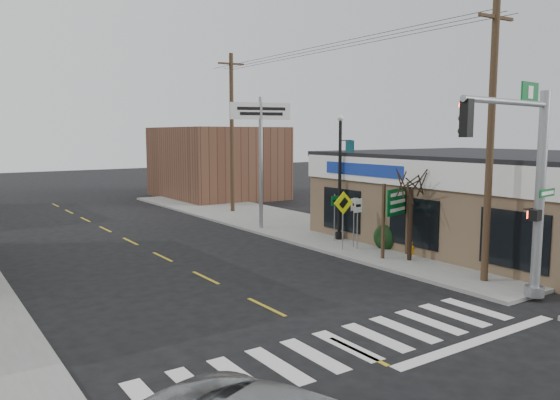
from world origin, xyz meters
TOP-DOWN VIEW (x-y plane):
  - ground at (0.00, 0.00)m, footprint 140.00×140.00m
  - sidewalk_right at (9.00, 13.00)m, footprint 6.00×38.00m
  - center_line at (0.00, 8.00)m, footprint 0.12×56.00m
  - crosswalk at (0.00, 0.40)m, footprint 11.00×2.20m
  - thrift_store at (14.50, 6.00)m, footprint 12.00×14.00m
  - bldg_distant_right at (12.00, 30.00)m, footprint 8.00×10.00m
  - traffic_signal_pole at (6.44, -0.09)m, footprint 5.07×0.39m
  - guide_sign at (7.72, 6.23)m, footprint 1.72×0.14m
  - fire_hydrant at (8.50, 6.06)m, footprint 0.19×0.19m
  - ped_crossing_sign at (6.80, 8.44)m, footprint 0.98×0.07m
  - lamp_post at (8.26, 10.35)m, footprint 0.76×0.60m
  - dance_center_sign at (6.81, 15.09)m, footprint 3.24×0.20m
  - bare_tree at (7.67, 5.44)m, footprint 2.12×2.12m
  - shrub_front at (10.19, 2.59)m, footprint 1.26×1.26m
  - shrub_back at (8.69, 7.64)m, footprint 1.22×1.22m
  - utility_pole_near at (7.50, 1.91)m, footprint 1.62×0.24m
  - utility_pole_far at (8.65, 21.47)m, footprint 1.74×0.26m

SIDE VIEW (x-z plane):
  - ground at x=0.00m, z-range 0.00..0.00m
  - center_line at x=0.00m, z-range 0.00..0.01m
  - crosswalk at x=0.00m, z-range 0.00..0.01m
  - sidewalk_right at x=9.00m, z-range 0.00..0.13m
  - fire_hydrant at x=8.50m, z-range 0.16..0.77m
  - shrub_back at x=8.69m, z-range 0.13..1.05m
  - shrub_front at x=10.19m, z-range 0.13..1.07m
  - ped_crossing_sign at x=6.80m, z-range 0.61..3.13m
  - thrift_store at x=14.50m, z-range 0.00..4.00m
  - guide_sign at x=7.72m, z-range 0.56..3.57m
  - bldg_distant_right at x=12.00m, z-range 0.00..5.60m
  - bare_tree at x=7.67m, z-range 1.34..5.58m
  - lamp_post at x=8.26m, z-range 0.60..6.44m
  - traffic_signal_pole at x=6.44m, z-range 0.74..7.16m
  - utility_pole_near at x=7.50m, z-range 0.25..9.57m
  - utility_pole_far at x=8.65m, z-range 0.26..10.24m
  - dance_center_sign at x=6.81m, z-range 1.86..8.74m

